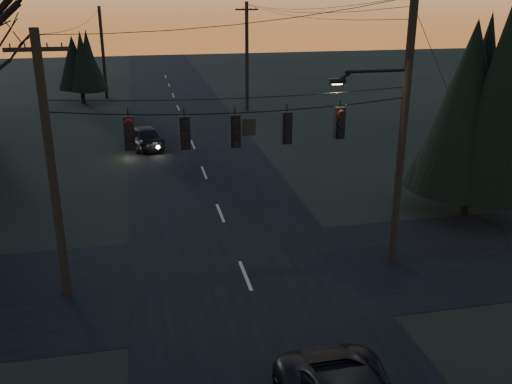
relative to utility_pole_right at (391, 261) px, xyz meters
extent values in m
cube|color=black|center=(-5.50, 10.00, 0.01)|extent=(8.00, 120.00, 0.02)
cube|color=black|center=(-5.50, 0.00, 0.01)|extent=(60.00, 7.00, 0.02)
cylinder|color=black|center=(-5.75, 0.00, 6.10)|extent=(11.50, 0.04, 0.04)
cylinder|color=black|center=(5.22, 3.78, 0.80)|extent=(0.36, 0.36, 1.60)
cone|color=black|center=(5.22, 3.78, 4.88)|extent=(4.96, 4.96, 7.36)
cylinder|color=black|center=(-13.40, 33.85, 0.80)|extent=(0.36, 0.36, 1.60)
cone|color=black|center=(-13.40, 33.85, 3.44)|extent=(3.15, 3.15, 4.48)
imported|color=black|center=(-8.57, 17.92, 0.73)|extent=(2.73, 4.59, 1.46)
camera|label=1|loc=(-8.78, -17.53, 9.58)|focal=40.00mm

